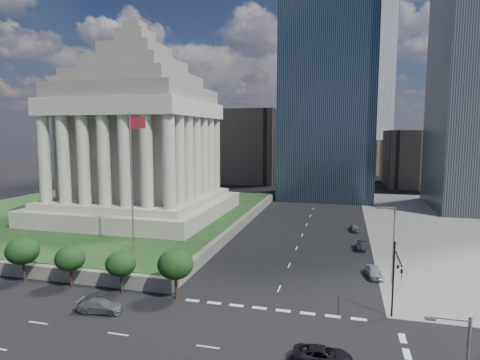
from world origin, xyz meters
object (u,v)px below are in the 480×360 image
(street_lamp_north, at_px, (392,240))
(suv_grey, at_px, (101,306))
(parked_sedan_near, at_px, (374,272))
(parked_sedan_mid, at_px, (362,246))
(parked_sedan_far, at_px, (355,228))
(pickup_truck, at_px, (323,355))
(traffic_signal_ne, at_px, (396,274))
(war_memorial, at_px, (138,121))
(flagpole, at_px, (133,174))

(street_lamp_north, distance_m, suv_grey, 35.05)
(parked_sedan_near, bearing_deg, parked_sedan_mid, 86.69)
(street_lamp_north, distance_m, parked_sedan_far, 28.11)
(street_lamp_north, relative_size, suv_grey, 2.09)
(pickup_truck, distance_m, parked_sedan_near, 22.78)
(parked_sedan_near, xyz_separation_m, parked_sedan_mid, (-1.11, 12.70, -0.08))
(traffic_signal_ne, height_order, suv_grey, traffic_signal_ne)
(parked_sedan_mid, distance_m, parked_sedan_far, 12.63)
(war_memorial, height_order, pickup_truck, war_memorial)
(parked_sedan_near, bearing_deg, street_lamp_north, -57.47)
(war_memorial, relative_size, parked_sedan_mid, 9.58)
(traffic_signal_ne, bearing_deg, suv_grey, -170.56)
(traffic_signal_ne, xyz_separation_m, parked_sedan_near, (-1.00, 13.42, -4.50))
(war_memorial, distance_m, street_lamp_north, 54.92)
(flagpole, relative_size, street_lamp_north, 2.00)
(pickup_truck, height_order, parked_sedan_mid, pickup_truck)
(suv_grey, height_order, parked_sedan_far, parked_sedan_far)
(street_lamp_north, height_order, parked_sedan_mid, street_lamp_north)
(war_memorial, bearing_deg, traffic_signal_ne, -36.42)
(parked_sedan_mid, bearing_deg, parked_sedan_near, -80.60)
(parked_sedan_mid, bearing_deg, street_lamp_north, -74.37)
(suv_grey, bearing_deg, street_lamp_north, -70.39)
(street_lamp_north, height_order, parked_sedan_far, street_lamp_north)
(pickup_truck, bearing_deg, street_lamp_north, -22.90)
(flagpole, xyz_separation_m, traffic_signal_ne, (34.33, -10.30, -7.86))
(parked_sedan_mid, bearing_deg, pickup_truck, -92.73)
(flagpole, bearing_deg, parked_sedan_far, 42.07)
(suv_grey, xyz_separation_m, parked_sedan_near, (28.82, 18.38, 0.05))
(traffic_signal_ne, xyz_separation_m, street_lamp_north, (0.83, 11.30, 0.41))
(traffic_signal_ne, relative_size, suv_grey, 1.67)
(flagpole, xyz_separation_m, parked_sedan_mid, (32.22, 15.82, -12.44))
(flagpole, xyz_separation_m, parked_sedan_far, (31.49, 28.42, -12.42))
(war_memorial, xyz_separation_m, parked_sedan_far, (43.66, 4.42, -20.70))
(war_memorial, height_order, street_lamp_north, war_memorial)
(parked_sedan_far, bearing_deg, flagpole, -142.54)
(traffic_signal_ne, relative_size, parked_sedan_mid, 1.97)
(pickup_truck, height_order, suv_grey, suv_grey)
(flagpole, xyz_separation_m, parked_sedan_near, (33.33, 3.12, -12.37))
(pickup_truck, relative_size, parked_sedan_far, 1.20)
(suv_grey, relative_size, parked_sedan_near, 1.09)
(traffic_signal_ne, xyz_separation_m, parked_sedan_far, (-2.84, 38.73, -4.55))
(traffic_signal_ne, xyz_separation_m, suv_grey, (-29.82, -4.96, -4.55))
(flagpole, relative_size, pickup_truck, 4.07)
(street_lamp_north, bearing_deg, war_memorial, 154.08)
(traffic_signal_ne, height_order, parked_sedan_mid, traffic_signal_ne)
(traffic_signal_ne, height_order, parked_sedan_far, traffic_signal_ne)
(traffic_signal_ne, xyz_separation_m, parked_sedan_mid, (-2.11, 26.12, -4.58))
(traffic_signal_ne, height_order, street_lamp_north, street_lamp_north)
(flagpole, bearing_deg, traffic_signal_ne, -16.71)
(flagpole, bearing_deg, parked_sedan_near, 5.34)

